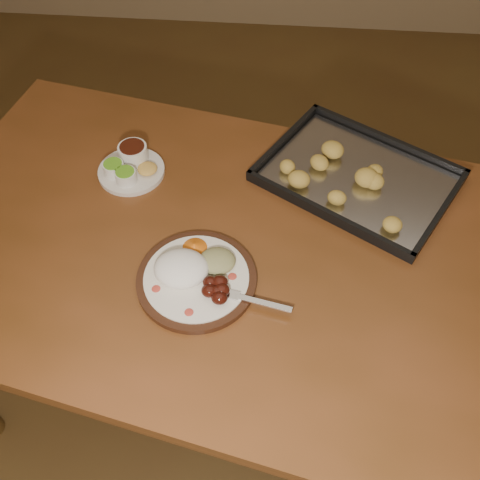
{
  "coord_description": "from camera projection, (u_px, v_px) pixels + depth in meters",
  "views": [
    {
      "loc": [
        0.01,
        -1.05,
        1.73
      ],
      "look_at": [
        -0.06,
        -0.29,
        0.77
      ],
      "focal_mm": 40.0,
      "sensor_mm": 36.0,
      "label": 1
    }
  ],
  "objects": [
    {
      "name": "dining_table",
      "position": [
        225.0,
        268.0,
        1.32
      ],
      "size": [
        1.65,
        1.19,
        0.75
      ],
      "rotation": [
        0.0,
        0.0,
        -0.21
      ],
      "color": "brown",
      "rests_on": "ground"
    },
    {
      "name": "dinner_plate",
      "position": [
        195.0,
        275.0,
        1.17
      ],
      "size": [
        0.34,
        0.26,
        0.06
      ],
      "rotation": [
        0.0,
        0.0,
        -0.42
      ],
      "color": "black",
      "rests_on": "dining_table"
    },
    {
      "name": "baking_tray",
      "position": [
        358.0,
        175.0,
        1.36
      ],
      "size": [
        0.57,
        0.53,
        0.05
      ],
      "rotation": [
        0.0,
        0.0,
        -0.54
      ],
      "color": "black",
      "rests_on": "dining_table"
    },
    {
      "name": "ground",
      "position": [
        262.0,
        308.0,
        2.01
      ],
      "size": [
        4.0,
        4.0,
        0.0
      ],
      "primitive_type": "plane",
      "color": "brown",
      "rests_on": "ground"
    },
    {
      "name": "condiment_saucer",
      "position": [
        130.0,
        166.0,
        1.38
      ],
      "size": [
        0.17,
        0.17,
        0.06
      ],
      "rotation": [
        0.0,
        0.0,
        -0.3
      ],
      "color": "silver",
      "rests_on": "dining_table"
    }
  ]
}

